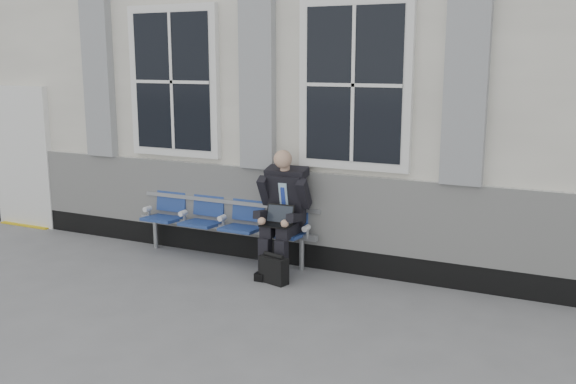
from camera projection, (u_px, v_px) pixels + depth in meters
The scene contains 5 objects.
ground at pixel (270, 309), 6.63m from camera, with size 70.00×70.00×0.00m, color slate.
station_building at pixel (378, 82), 9.25m from camera, with size 14.40×4.40×4.49m.
bench at pixel (225, 217), 8.25m from camera, with size 2.60×0.47×0.91m.
businessman at pixel (283, 207), 7.69m from camera, with size 0.62×0.84×1.49m.
briefcase at pixel (274, 269), 7.39m from camera, with size 0.37×0.23×0.36m.
Camera 1 is at (2.87, -5.55, 2.53)m, focal length 40.00 mm.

